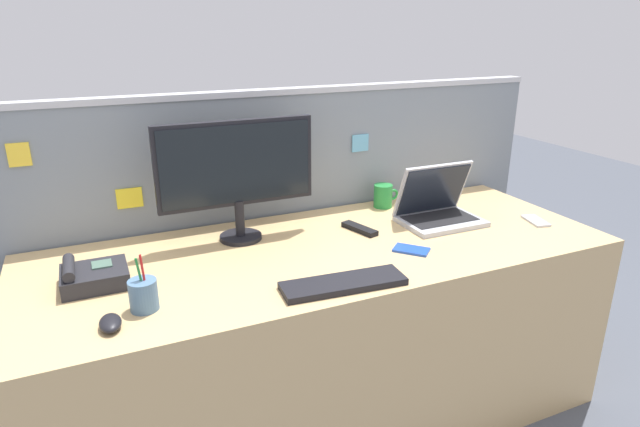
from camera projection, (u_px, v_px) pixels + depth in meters
name	position (u px, v px, depth m)	size (l,w,h in m)	color
ground_plane	(325.00, 412.00, 2.27)	(10.00, 10.00, 0.00)	#4C515B
desk	(325.00, 335.00, 2.14)	(2.18, 0.82, 0.76)	tan
cubicle_divider	(284.00, 233.00, 2.43)	(2.53, 0.08, 1.30)	gray
desktop_monitor	(237.00, 169.00, 2.01)	(0.60, 0.16, 0.46)	black
laptop	(437.00, 207.00, 2.26)	(0.33, 0.24, 0.25)	#B2B5BC
desk_phone	(93.00, 276.00, 1.71)	(0.20, 0.17, 0.09)	#232328
keyboard_main	(343.00, 283.00, 1.71)	(0.40, 0.12, 0.02)	black
computer_mouse_right_hand	(110.00, 323.00, 1.48)	(0.06, 0.10, 0.03)	black
pen_cup	(144.00, 295.00, 1.56)	(0.08, 0.08, 0.17)	#4C7093
cell_phone_blue_case	(411.00, 250.00, 1.98)	(0.08, 0.13, 0.01)	blue
cell_phone_silver_slab	(536.00, 221.00, 2.27)	(0.06, 0.13, 0.01)	#B7BAC1
cell_phone_red_case	(423.00, 199.00, 2.54)	(0.07, 0.12, 0.01)	#B22323
tv_remote	(360.00, 229.00, 2.17)	(0.04, 0.17, 0.02)	black
coffee_mug	(383.00, 196.00, 2.44)	(0.12, 0.08, 0.10)	#238438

